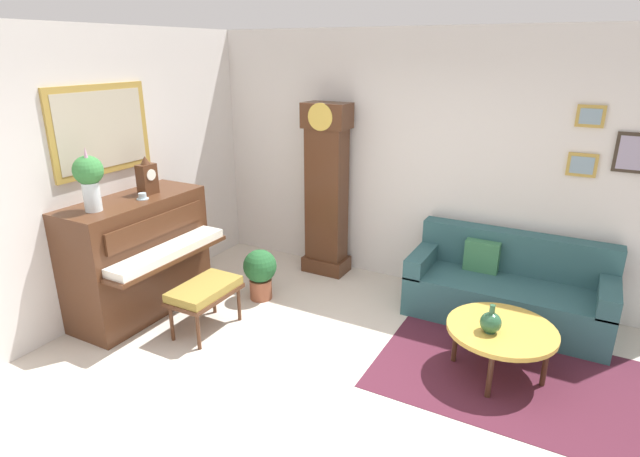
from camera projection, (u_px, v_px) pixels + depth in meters
name	position (u px, v px, depth m)	size (l,w,h in m)	color
ground_plane	(318.00, 397.00, 4.05)	(6.40, 6.00, 0.10)	beige
wall_left	(75.00, 181.00, 4.74)	(0.13, 4.90, 2.80)	silver
wall_back	(424.00, 163.00, 5.55)	(5.30, 0.13, 2.80)	silver
area_rug	(506.00, 374.00, 4.24)	(2.10, 1.50, 0.01)	#4C1E2D
piano	(139.00, 256.00, 5.10)	(0.87, 1.44, 1.21)	#4C2B19
piano_bench	(205.00, 292.00, 4.80)	(0.42, 0.70, 0.48)	#4C2B19
grandfather_clock	(327.00, 195.00, 5.93)	(0.52, 0.34, 2.03)	#4C2B19
couch	(507.00, 289.00, 5.06)	(1.90, 0.80, 0.84)	#2D565B
coffee_table	(501.00, 331.00, 4.14)	(0.88, 0.88, 0.43)	gold
mantel_clock	(147.00, 177.00, 5.02)	(0.13, 0.18, 0.38)	#4C2B19
flower_vase	(89.00, 177.00, 4.44)	(0.26, 0.26, 0.58)	silver
teacup	(142.00, 197.00, 4.89)	(0.12, 0.12, 0.06)	#ADC6D6
green_jug	(491.00, 322.00, 4.04)	(0.17, 0.17, 0.24)	#234C33
potted_plant	(260.00, 271.00, 5.45)	(0.36, 0.36, 0.56)	#935138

